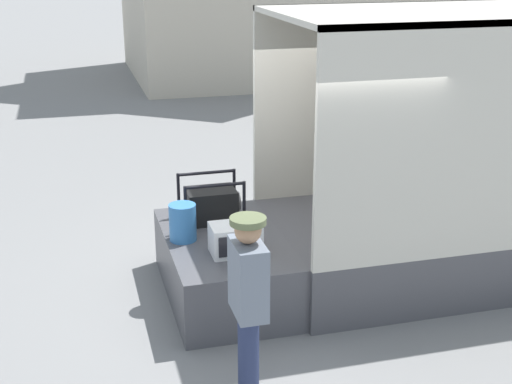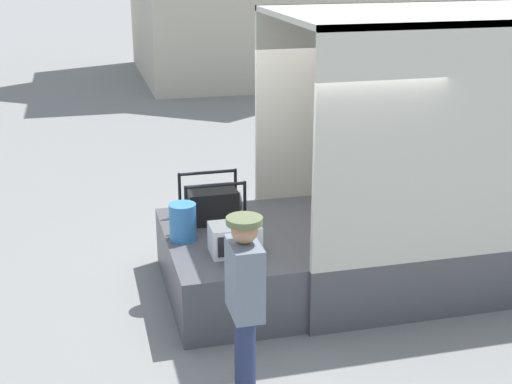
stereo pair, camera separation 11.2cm
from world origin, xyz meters
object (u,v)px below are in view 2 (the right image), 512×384
microwave (235,239)px  orange_bucket (183,222)px  worker_person (245,291)px  portable_generator (214,204)px

microwave → orange_bucket: bearing=133.6°
microwave → worker_person: (-0.23, -1.42, 0.16)m
portable_generator → microwave: bearing=-88.2°
portable_generator → worker_person: (-0.21, -2.37, 0.12)m
microwave → worker_person: worker_person is taller
worker_person → orange_bucket: bearing=96.6°
worker_person → portable_generator: bearing=85.0°
orange_bucket → worker_person: size_ratio=0.24×
microwave → worker_person: size_ratio=0.31×
portable_generator → orange_bucket: portable_generator is taller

